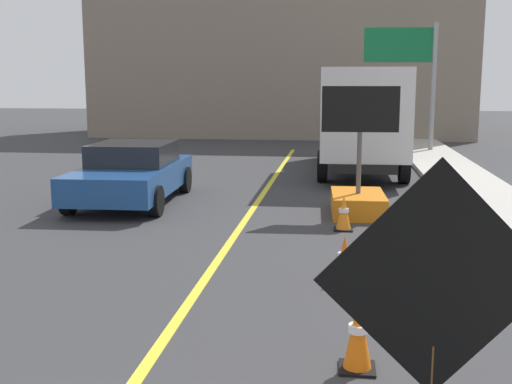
# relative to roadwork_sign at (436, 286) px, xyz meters

# --- Properties ---
(lane_center_stripe) EXTENTS (0.14, 36.00, 0.01)m
(lane_center_stripe) POSITION_rel_roadwork_sign_xyz_m (-2.53, 3.96, -1.47)
(lane_center_stripe) COLOR yellow
(lane_center_stripe) RESTS_ON ground
(roadwork_sign) EXTENTS (1.62, 0.26, 2.33)m
(roadwork_sign) POSITION_rel_roadwork_sign_xyz_m (0.00, 0.00, 0.00)
(roadwork_sign) COLOR #593819
(roadwork_sign) RESTS_ON ground
(arrow_board_trailer) EXTENTS (1.60, 1.84, 2.70)m
(arrow_board_trailer) POSITION_rel_roadwork_sign_xyz_m (-0.23, 9.35, -0.99)
(arrow_board_trailer) COLOR orange
(arrow_board_trailer) RESTS_ON ground
(box_truck) EXTENTS (2.55, 7.60, 3.15)m
(box_truck) POSITION_rel_roadwork_sign_xyz_m (0.01, 15.76, 0.27)
(box_truck) COLOR black
(box_truck) RESTS_ON ground
(pickup_car) EXTENTS (2.23, 4.52, 1.38)m
(pickup_car) POSITION_rel_roadwork_sign_xyz_m (-5.43, 10.04, -0.77)
(pickup_car) COLOR navy
(pickup_car) RESTS_ON ground
(highway_guide_sign) EXTENTS (2.78, 0.34, 5.00)m
(highway_guide_sign) POSITION_rel_roadwork_sign_xyz_m (2.12, 21.42, 1.95)
(highway_guide_sign) COLOR gray
(highway_guide_sign) RESTS_ON ground
(far_building_block) EXTENTS (18.69, 7.31, 9.15)m
(far_building_block) POSITION_rel_roadwork_sign_xyz_m (-3.70, 29.83, 3.11)
(far_building_block) COLOR gray
(far_building_block) RESTS_ON ground
(traffic_cone_near_sign) EXTENTS (0.36, 0.36, 0.75)m
(traffic_cone_near_sign) POSITION_rel_roadwork_sign_xyz_m (-0.43, 1.80, -1.10)
(traffic_cone_near_sign) COLOR black
(traffic_cone_near_sign) RESTS_ON ground
(traffic_cone_mid_lane) EXTENTS (0.36, 0.36, 0.66)m
(traffic_cone_mid_lane) POSITION_rel_roadwork_sign_xyz_m (-0.55, 4.63, -1.15)
(traffic_cone_mid_lane) COLOR black
(traffic_cone_mid_lane) RESTS_ON ground
(traffic_cone_far_lane) EXTENTS (0.36, 0.36, 0.67)m
(traffic_cone_far_lane) POSITION_rel_roadwork_sign_xyz_m (-0.54, 7.81, -1.14)
(traffic_cone_far_lane) COLOR black
(traffic_cone_far_lane) RESTS_ON ground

